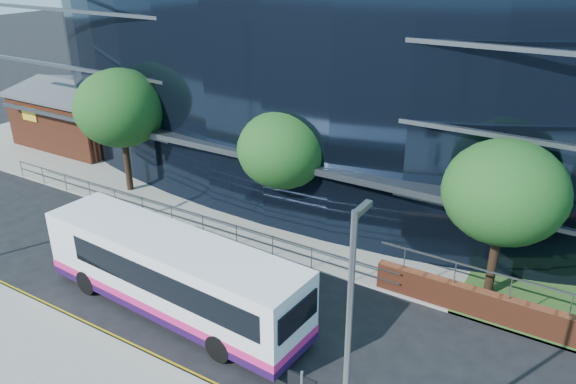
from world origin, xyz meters
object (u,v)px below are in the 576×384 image
Objects in this scene: tree_far_a at (121,108)px; tree_far_b at (283,149)px; brick_pavilion at (83,116)px; city_bus at (174,274)px; tree_far_c at (505,192)px; streetlight_east at (348,359)px.

tree_far_a is 1.15× the size of tree_far_b.
city_bus is at bearing -31.81° from brick_pavilion.
tree_far_c is 0.81× the size of streetlight_east.
streetlight_east is (9.00, -11.67, 0.23)m from tree_far_b.
tree_far_a is at bearing 149.54° from streetlight_east.
city_bus is (0.06, -7.83, -2.57)m from tree_far_b.
tree_far_b is 8.24m from city_bus.
brick_pavilion is 1.08× the size of streetlight_east.
city_bus is (10.06, -7.33, -3.22)m from tree_far_a.
streetlight_east reaches higher than tree_far_b.
city_bus is (-9.94, -7.33, -2.90)m from tree_far_c.
tree_far_c is (10.00, -0.50, 0.33)m from tree_far_b.
tree_far_c is at bearing -8.82° from brick_pavilion.
brick_pavilion is at bearing 151.53° from city_bus.
city_bus is at bearing 156.70° from streetlight_east.
tree_far_b is 0.93× the size of tree_far_c.
brick_pavilion is 22.44m from city_bus.
streetlight_east is (19.00, -11.17, -0.42)m from tree_far_a.
brick_pavilion is at bearing 171.18° from tree_far_c.
brick_pavilion is at bearing 150.76° from streetlight_east.
streetlight_east is at bearing -95.11° from tree_far_c.
streetlight_east reaches higher than brick_pavilion.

